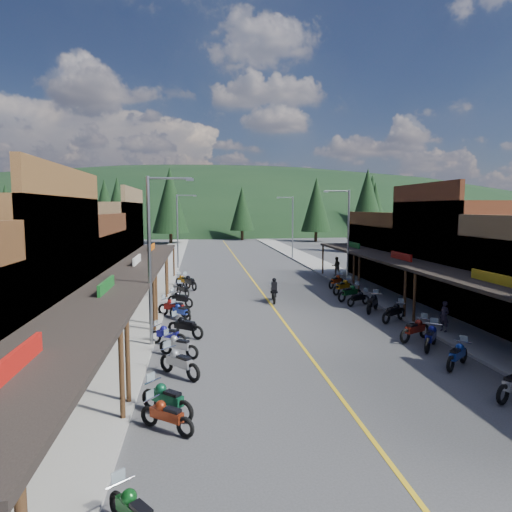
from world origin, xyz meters
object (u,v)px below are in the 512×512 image
object	(u,v)px
bike_west_4	(179,344)
pedestrian_east_b	(336,266)
pine_1	(105,205)
pine_2	(170,200)
pine_11	(367,204)
bike_west_1	(167,414)
pine_0	(6,208)
bike_west_9	(180,298)
bike_west_3	(179,361)
bike_west_6	(185,325)
shop_west_3	(89,245)
bike_west_11	(189,281)
pine_7	(72,205)
bike_east_5	(415,328)
streetlight_2	(347,234)
bike_east_8	(358,297)
shop_east_2	(472,252)
bike_east_10	(343,286)
pine_5	(372,202)
bike_east_7	(373,302)
shop_west_2	(53,274)
bike_east_4	(431,336)
pine_8	(76,212)
pine_4	(316,205)
bike_west_12	(183,280)
streetlight_1	(179,228)
pine_6	(440,208)
bike_east_3	(457,354)
bike_east_11	(336,280)
bike_west_2	(167,397)
pine_10	(118,207)
streetlight_0	(153,253)
shop_east_3	(408,253)
bike_west_10	(183,289)
bike_west_7	(180,311)
bike_east_9	(350,292)
pedestrian_east_a	(444,316)
bike_east_6	(394,311)
streetlight_3	(291,225)

from	to	relation	value
bike_west_4	pedestrian_east_b	bearing A→B (deg)	2.38
pine_1	pine_2	distance (m)	18.45
pine_2	pine_11	size ratio (longest dim) A/B	1.13
bike_west_1	pine_0	bearing A→B (deg)	61.73
pine_0	bike_west_9	world-z (taller)	pine_0
bike_west_3	bike_west_6	distance (m)	5.49
shop_west_3	bike_west_11	size ratio (longest dim) A/B	4.71
pine_7	bike_east_5	bearing A→B (deg)	-65.42
shop_west_3	pine_0	xyz separation A→B (m)	(-26.22, 50.70, 2.96)
streetlight_2	bike_east_8	size ratio (longest dim) A/B	4.09
shop_east_2	bike_east_10	bearing A→B (deg)	151.87
pine_5	bike_east_7	world-z (taller)	pine_5
shop_west_2	bike_east_4	xyz separation A→B (m)	(19.59, -9.57, -1.89)
pine_11	pine_7	bearing A→B (deg)	143.84
pine_8	bike_east_8	bearing A→B (deg)	-54.01
pine_11	shop_west_3	bearing A→B (deg)	-141.68
pine_4	pine_7	xyz separation A→B (m)	(-50.00, 16.00, 0.00)
bike_west_11	bike_east_10	bearing A→B (deg)	-44.60
bike_west_12	shop_west_3	bearing A→B (deg)	139.88
streetlight_1	bike_east_10	size ratio (longest dim) A/B	3.48
pine_6	bike_east_3	distance (m)	84.81
bike_east_5	bike_east_10	world-z (taller)	bike_east_10
bike_east_4	bike_east_11	xyz separation A→B (m)	(0.53, 16.50, -0.02)
bike_west_2	bike_west_4	world-z (taller)	bike_west_2
pine_10	pine_0	bearing A→B (deg)	151.39
bike_west_12	pedestrian_east_b	world-z (taller)	pedestrian_east_b
streetlight_0	bike_west_12	distance (m)	16.83
shop_east_3	bike_west_10	xyz separation A→B (m)	(-19.82, -4.74, -1.98)
shop_east_2	pine_1	distance (m)	78.14
bike_west_4	shop_west_2	bearing A→B (deg)	75.29
pine_8	streetlight_0	bearing A→B (deg)	-71.89
shop_east_2	bike_east_3	bearing A→B (deg)	-123.93
bike_west_7	pedestrian_east_b	size ratio (longest dim) A/B	1.09
pine_0	bike_west_2	world-z (taller)	pine_0
bike_east_9	bike_west_1	bearing A→B (deg)	-63.04
bike_west_3	pedestrian_east_a	size ratio (longest dim) A/B	1.39
pine_0	pine_4	xyz separation A→B (m)	(58.00, -2.00, 0.75)
pine_11	bike_east_11	distance (m)	33.04
pine_11	bike_east_7	world-z (taller)	pine_11
pine_2	bike_east_7	bearing A→B (deg)	-74.64
bike_west_2	bike_east_10	distance (m)	22.59
pine_6	pine_10	distance (m)	65.51
bike_east_6	pine_7	bearing A→B (deg)	172.13
bike_west_3	bike_west_10	world-z (taller)	bike_west_3
pine_4	bike_east_6	size ratio (longest dim) A/B	5.72
bike_west_10	bike_east_5	world-z (taller)	bike_east_5
streetlight_0	pedestrian_east_b	xyz separation A→B (m)	(15.10, 20.45, -3.42)
pine_5	bike_east_3	world-z (taller)	pine_5
pine_5	bike_west_6	xyz separation A→B (m)	(-39.57, -76.50, -7.37)
bike_east_7	streetlight_3	bearing A→B (deg)	123.99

